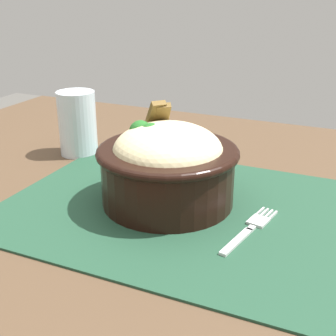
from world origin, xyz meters
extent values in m
cube|color=#4C3826|center=(0.00, 0.00, 0.71)|extent=(1.16, 0.97, 0.04)
cylinder|color=#412F20|center=(-0.52, 0.43, 0.35)|extent=(0.04, 0.04, 0.69)
cube|color=#1E422D|center=(0.02, 0.02, 0.73)|extent=(0.47, 0.36, 0.00)
cylinder|color=black|center=(0.00, 0.03, 0.77)|extent=(0.18, 0.18, 0.08)
torus|color=black|center=(0.00, 0.03, 0.81)|extent=(0.19, 0.19, 0.01)
ellipsoid|color=beige|center=(0.00, 0.03, 0.81)|extent=(0.20, 0.20, 0.07)
sphere|color=#236223|center=(-0.02, 0.02, 0.83)|extent=(0.03, 0.03, 0.03)
sphere|color=#236223|center=(-0.04, 0.03, 0.83)|extent=(0.03, 0.03, 0.03)
cylinder|color=orange|center=(-0.02, 0.03, 0.83)|extent=(0.04, 0.02, 0.01)
cylinder|color=orange|center=(-0.02, 0.05, 0.83)|extent=(0.03, 0.03, 0.01)
cube|color=brown|center=(-0.03, 0.07, 0.84)|extent=(0.04, 0.05, 0.05)
cube|color=brown|center=(-0.03, 0.06, 0.84)|extent=(0.04, 0.04, 0.05)
cube|color=silver|center=(0.12, -0.04, 0.74)|extent=(0.02, 0.07, 0.00)
cube|color=silver|center=(0.12, 0.00, 0.74)|extent=(0.01, 0.01, 0.00)
cube|color=silver|center=(0.13, 0.02, 0.74)|extent=(0.03, 0.03, 0.00)
cube|color=silver|center=(0.14, 0.04, 0.74)|extent=(0.01, 0.02, 0.00)
cube|color=silver|center=(0.14, 0.05, 0.74)|extent=(0.01, 0.02, 0.00)
cube|color=silver|center=(0.13, 0.05, 0.74)|extent=(0.01, 0.02, 0.00)
cube|color=silver|center=(0.12, 0.05, 0.74)|extent=(0.01, 0.02, 0.00)
cylinder|color=silver|center=(-0.23, 0.15, 0.79)|extent=(0.07, 0.07, 0.11)
cylinder|color=silver|center=(-0.23, 0.15, 0.75)|extent=(0.06, 0.06, 0.04)
camera|label=1|loc=(0.23, -0.48, 1.01)|focal=48.47mm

